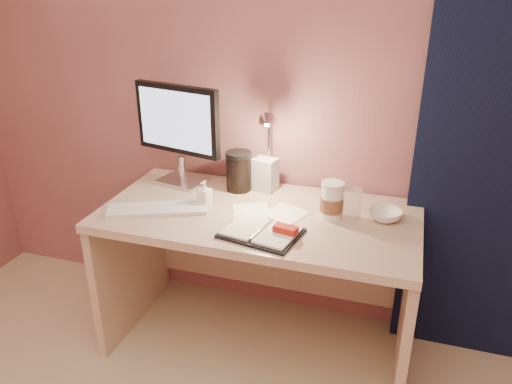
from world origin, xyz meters
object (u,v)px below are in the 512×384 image
(desk, at_px, (263,248))
(lotion_bottle, at_px, (205,193))
(coffee_cup, at_px, (332,201))
(product_box, at_px, (265,175))
(clear_cup, at_px, (351,205))
(bowl, at_px, (385,215))
(planner, at_px, (263,232))
(dark_jar, at_px, (239,173))
(keyboard, at_px, (157,209))
(desk_lamp, at_px, (259,142))
(monitor, at_px, (179,126))

(desk, relative_size, lotion_bottle, 12.09)
(coffee_cup, height_order, product_box, coffee_cup)
(clear_cup, xyz_separation_m, product_box, (-0.44, 0.20, 0.01))
(clear_cup, bearing_deg, desk, 176.18)
(bowl, bearing_deg, lotion_bottle, -173.19)
(planner, xyz_separation_m, lotion_bottle, (-0.34, 0.19, 0.05))
(planner, distance_m, product_box, 0.46)
(desk, bearing_deg, dark_jar, 140.14)
(planner, bearing_deg, keyboard, -177.12)
(desk, bearing_deg, keyboard, -155.62)
(coffee_cup, distance_m, clear_cup, 0.08)
(dark_jar, height_order, product_box, dark_jar)
(lotion_bottle, height_order, dark_jar, dark_jar)
(keyboard, height_order, bowl, bowl)
(desk_lamp, bearing_deg, product_box, 54.73)
(bowl, relative_size, product_box, 0.89)
(bowl, bearing_deg, monitor, 173.62)
(clear_cup, height_order, lotion_bottle, clear_cup)
(coffee_cup, bearing_deg, desk_lamp, 158.28)
(planner, bearing_deg, dark_jar, 131.73)
(keyboard, bearing_deg, dark_jar, 28.57)
(product_box, bearing_deg, dark_jar, -151.87)
(keyboard, xyz_separation_m, bowl, (0.97, 0.22, 0.01))
(lotion_bottle, relative_size, desk_lamp, 0.28)
(keyboard, relative_size, coffee_cup, 2.68)
(planner, relative_size, lotion_bottle, 2.95)
(bowl, xyz_separation_m, dark_jar, (-0.71, 0.12, 0.06))
(bowl, height_order, product_box, product_box)
(keyboard, xyz_separation_m, dark_jar, (0.27, 0.34, 0.08))
(keyboard, distance_m, desk_lamp, 0.55)
(desk, height_order, product_box, product_box)
(coffee_cup, relative_size, dark_jar, 0.94)
(lotion_bottle, bearing_deg, bowl, 6.81)
(lotion_bottle, xyz_separation_m, product_box, (0.21, 0.25, 0.02))
(clear_cup, relative_size, product_box, 0.88)
(clear_cup, relative_size, dark_jar, 0.82)
(planner, xyz_separation_m, coffee_cup, (0.24, 0.24, 0.06))
(coffee_cup, xyz_separation_m, desk_lamp, (-0.38, 0.15, 0.18))
(monitor, height_order, coffee_cup, monitor)
(desk, height_order, clear_cup, clear_cup)
(desk, bearing_deg, planner, -73.27)
(desk, bearing_deg, desk_lamp, 116.14)
(product_box, bearing_deg, bowl, -1.58)
(desk, relative_size, dark_jar, 8.13)
(monitor, distance_m, lotion_bottle, 0.38)
(planner, bearing_deg, coffee_cup, 55.90)
(clear_cup, relative_size, desk_lamp, 0.34)
(keyboard, distance_m, planner, 0.52)
(clear_cup, distance_m, lotion_bottle, 0.66)
(monitor, distance_m, keyboard, 0.44)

